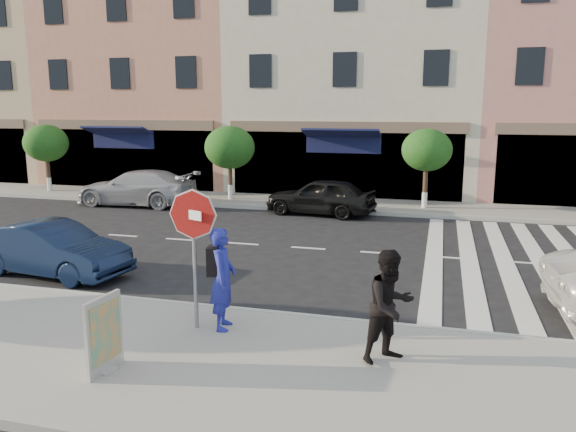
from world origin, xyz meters
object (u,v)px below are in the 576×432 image
(poster_board, at_px, (104,336))
(car_far_left, at_px, (137,188))
(photographer, at_px, (223,279))
(car_near_mid, at_px, (52,249))
(car_far_mid, at_px, (321,196))
(stop_sign, at_px, (193,228))
(walker, at_px, (390,306))

(poster_board, relative_size, car_far_left, 0.23)
(photographer, relative_size, car_near_mid, 0.46)
(car_far_left, distance_m, car_far_mid, 7.70)
(poster_board, height_order, car_far_left, car_far_left)
(stop_sign, height_order, photographer, stop_sign)
(car_near_mid, bearing_deg, car_far_mid, -18.61)
(walker, relative_size, car_far_left, 0.35)
(poster_board, bearing_deg, car_far_mid, 95.00)
(car_far_left, bearing_deg, car_far_mid, 89.15)
(car_far_left, bearing_deg, photographer, 35.22)
(stop_sign, relative_size, car_far_mid, 0.61)
(car_near_mid, relative_size, car_far_mid, 0.96)
(walker, height_order, car_far_mid, walker)
(stop_sign, distance_m, car_near_mid, 5.60)
(car_near_mid, bearing_deg, photographer, -105.95)
(photographer, xyz_separation_m, car_far_mid, (-0.74, 11.58, -0.36))
(stop_sign, height_order, car_far_left, stop_sign)
(stop_sign, bearing_deg, photographer, 39.42)
(walker, bearing_deg, photographer, 124.84)
(walker, distance_m, car_near_mid, 8.74)
(photographer, distance_m, poster_board, 2.30)
(photographer, distance_m, car_far_left, 14.33)
(stop_sign, distance_m, car_far_left, 14.23)
(stop_sign, relative_size, car_near_mid, 0.64)
(stop_sign, distance_m, photographer, 1.03)
(photographer, height_order, poster_board, photographer)
(photographer, distance_m, car_near_mid, 5.82)
(photographer, relative_size, car_far_left, 0.36)
(stop_sign, xyz_separation_m, poster_board, (-0.58, -1.89, -1.24))
(stop_sign, distance_m, walker, 3.55)
(photographer, bearing_deg, car_far_mid, -8.20)
(stop_sign, bearing_deg, car_near_mid, 175.97)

